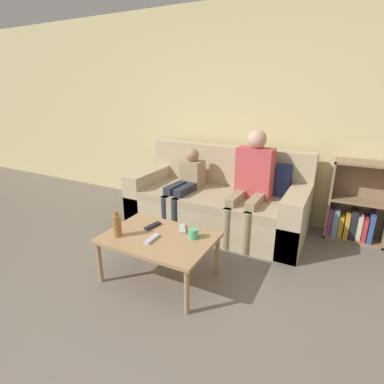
{
  "coord_description": "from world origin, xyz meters",
  "views": [
    {
      "loc": [
        1.19,
        -1.01,
        1.62
      ],
      "look_at": [
        -0.12,
        1.49,
        0.63
      ],
      "focal_mm": 28.0,
      "sensor_mm": 36.0,
      "label": 1
    }
  ],
  "objects": [
    {
      "name": "tv_remote_1",
      "position": [
        -0.01,
        1.09,
        0.43
      ],
      "size": [
        0.13,
        0.17,
        0.02
      ],
      "rotation": [
        0.0,
        0.0,
        0.57
      ],
      "color": "#B7B7BC",
      "rests_on": "coffee_table"
    },
    {
      "name": "coffee_table",
      "position": [
        -0.13,
        0.89,
        0.38
      ],
      "size": [
        0.94,
        0.66,
        0.41
      ],
      "color": "#A87F56",
      "rests_on": "ground_plane"
    },
    {
      "name": "tv_remote_0",
      "position": [
        -0.14,
        0.81,
        0.43
      ],
      "size": [
        0.05,
        0.17,
        0.02
      ],
      "rotation": [
        0.0,
        0.0,
        0.02
      ],
      "color": "#B7B7BC",
      "rests_on": "coffee_table"
    },
    {
      "name": "wall_back",
      "position": [
        0.0,
        2.7,
        1.3
      ],
      "size": [
        12.0,
        0.06,
        2.6
      ],
      "color": "beige",
      "rests_on": "ground_plane"
    },
    {
      "name": "tv_remote_2",
      "position": [
        -0.28,
        1.02,
        0.43
      ],
      "size": [
        0.08,
        0.18,
        0.02
      ],
      "rotation": [
        0.0,
        0.0,
        -0.17
      ],
      "color": "black",
      "rests_on": "coffee_table"
    },
    {
      "name": "bottle",
      "position": [
        -0.44,
        0.73,
        0.51
      ],
      "size": [
        0.07,
        0.07,
        0.23
      ],
      "color": "olive",
      "rests_on": "coffee_table"
    },
    {
      "name": "bookshelf",
      "position": [
        1.38,
        2.54,
        0.34
      ],
      "size": [
        0.6,
        0.28,
        0.89
      ],
      "color": "#8E7051",
      "rests_on": "ground_plane"
    },
    {
      "name": "cup_near",
      "position": [
        0.15,
        1.0,
        0.46
      ],
      "size": [
        0.09,
        0.09,
        0.09
      ],
      "color": "#4CB77A",
      "rests_on": "coffee_table"
    },
    {
      "name": "ground_plane",
      "position": [
        0.0,
        0.0,
        0.0
      ],
      "size": [
        22.0,
        22.0,
        0.0
      ],
      "primitive_type": "plane",
      "color": "#70665B"
    },
    {
      "name": "couch",
      "position": [
        -0.1,
        2.14,
        0.31
      ],
      "size": [
        2.08,
        0.92,
        0.94
      ],
      "color": "tan",
      "rests_on": "ground_plane"
    },
    {
      "name": "person_child",
      "position": [
        -0.46,
        1.99,
        0.54
      ],
      "size": [
        0.29,
        0.65,
        0.93
      ],
      "rotation": [
        0.0,
        0.0,
        -0.07
      ],
      "color": "#282D38",
      "rests_on": "ground_plane"
    },
    {
      "name": "person_adult",
      "position": [
        0.32,
        2.06,
        0.7
      ],
      "size": [
        0.4,
        0.64,
        1.21
      ],
      "rotation": [
        0.0,
        0.0,
        -0.03
      ],
      "color": "#9E8966",
      "rests_on": "ground_plane"
    }
  ]
}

